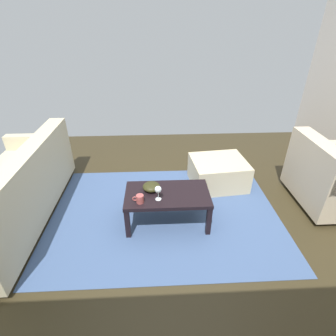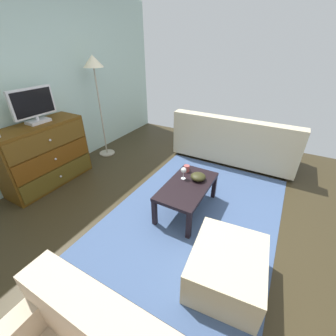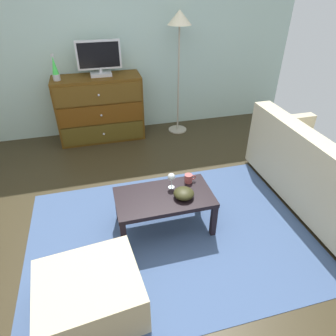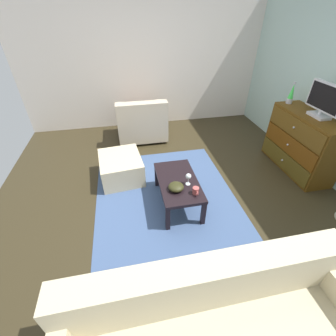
{
  "view_description": "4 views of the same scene",
  "coord_description": "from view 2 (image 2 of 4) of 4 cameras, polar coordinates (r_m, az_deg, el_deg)",
  "views": [
    {
      "loc": [
        0.28,
        2.13,
        1.97
      ],
      "look_at": [
        0.18,
        0.05,
        0.76
      ],
      "focal_mm": 27.48,
      "sensor_mm": 36.0,
      "label": 1
    },
    {
      "loc": [
        -1.83,
        -0.92,
        1.89
      ],
      "look_at": [
        -0.15,
        0.02,
        0.76
      ],
      "focal_mm": 23.41,
      "sensor_mm": 36.0,
      "label": 2
    },
    {
      "loc": [
        -0.33,
        -2.11,
        2.07
      ],
      "look_at": [
        0.21,
        -0.06,
        0.67
      ],
      "focal_mm": 31.58,
      "sensor_mm": 36.0,
      "label": 3
    },
    {
      "loc": [
        2.34,
        -0.63,
        2.18
      ],
      "look_at": [
        0.14,
        -0.19,
        0.57
      ],
      "focal_mm": 24.15,
      "sensor_mm": 36.0,
      "label": 4
    }
  ],
  "objects": [
    {
      "name": "area_rug",
      "position": [
        2.86,
        7.46,
        -11.09
      ],
      "size": [
        2.6,
        1.9,
        0.01
      ],
      "primitive_type": "cube",
      "color": "#3E547E",
      "rests_on": "ground_plane"
    },
    {
      "name": "couch_large",
      "position": [
        4.07,
        16.92,
        6.34
      ],
      "size": [
        0.85,
        2.06,
        0.82
      ],
      "color": "#332319",
      "rests_on": "ground_plane"
    },
    {
      "name": "bowl_decorative",
      "position": [
        2.74,
        7.84,
        -2.24
      ],
      "size": [
        0.19,
        0.19,
        0.08
      ],
      "primitive_type": "ellipsoid",
      "color": "#2E2D15",
      "rests_on": "coffee_table"
    },
    {
      "name": "wall_accent_rear",
      "position": [
        3.76,
        -32.37,
        16.79
      ],
      "size": [
        5.54,
        0.12,
        2.58
      ],
      "primitive_type": "cube",
      "color": "#A7C4BB",
      "rests_on": "ground_plane"
    },
    {
      "name": "ground_plane",
      "position": [
        2.8,
        1.94,
        -12.67
      ],
      "size": [
        5.54,
        5.1,
        0.05
      ],
      "primitive_type": "cube",
      "color": "#332B19"
    },
    {
      "name": "wine_glass",
      "position": [
        2.7,
        4.08,
        -0.68
      ],
      "size": [
        0.07,
        0.07,
        0.16
      ],
      "color": "silver",
      "rests_on": "coffee_table"
    },
    {
      "name": "ottoman",
      "position": [
        2.14,
        15.04,
        -23.8
      ],
      "size": [
        0.76,
        0.67,
        0.36
      ],
      "primitive_type": "cube",
      "rotation": [
        0.0,
        0.0,
        0.1
      ],
      "color": "beige",
      "rests_on": "ground_plane"
    },
    {
      "name": "coffee_table",
      "position": [
        2.68,
        5.05,
        -5.24
      ],
      "size": [
        0.89,
        0.49,
        0.38
      ],
      "color": "black",
      "rests_on": "ground_plane"
    },
    {
      "name": "standing_lamp",
      "position": [
        3.99,
        -18.62,
        22.68
      ],
      "size": [
        0.32,
        0.32,
        1.7
      ],
      "color": "#A59E8C",
      "rests_on": "ground_plane"
    },
    {
      "name": "tv",
      "position": [
        3.45,
        -31.62,
        13.74
      ],
      "size": [
        0.58,
        0.18,
        0.46
      ],
      "color": "silver",
      "rests_on": "dresser"
    },
    {
      "name": "dresser",
      "position": [
        3.61,
        -29.47,
        2.92
      ],
      "size": [
        1.19,
        0.49,
        0.92
      ],
      "color": "#56360E",
      "rests_on": "ground_plane"
    },
    {
      "name": "mug",
      "position": [
        2.89,
        4.88,
        -0.08
      ],
      "size": [
        0.11,
        0.08,
        0.08
      ],
      "color": "#A84B49",
      "rests_on": "coffee_table"
    }
  ]
}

